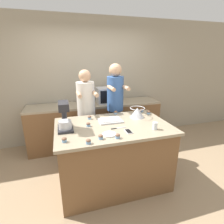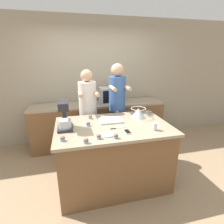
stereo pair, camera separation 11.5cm
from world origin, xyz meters
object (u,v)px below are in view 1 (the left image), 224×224
Objects in this scene: mixing_bowl at (137,112)px; knife at (118,128)px; cupcake_6 at (118,136)px; cupcake_0 at (116,112)px; small_plate at (109,134)px; baking_tray at (110,120)px; cupcake_3 at (140,111)px; cupcake_1 at (89,117)px; cupcake_7 at (88,124)px; person_right at (115,109)px; cupcake_9 at (88,141)px; cupcake_2 at (149,112)px; cupcake_5 at (64,140)px; cell_phone at (128,131)px; drinking_glass at (155,126)px; cupcake_4 at (142,110)px; stand_mixer at (65,118)px; microwave_oven at (109,95)px; cupcake_8 at (101,137)px; person_left at (87,114)px.

knife is at bearing -142.52° from mixing_bowl.
cupcake_0 is at bearing 73.71° from cupcake_6.
small_plate is 0.78× the size of knife.
cupcake_3 is at bearing 22.08° from baking_tray.
mixing_bowl is 4.08× the size of cupcake_1.
cupcake_1 is 1.00× the size of cupcake_7.
person_right is 1.39m from cupcake_9.
cupcake_0 is 0.56m from cupcake_2.
person_right is 5.14× the size of baking_tray.
baking_tray is at bearing -121.08° from cupcake_0.
cupcake_5 is 0.63m from cupcake_6.
cell_phone is 0.38m from drinking_glass.
drinking_glass reaches higher than cupcake_4.
cupcake_3 reaches higher than baking_tray.
cupcake_3 is at bearing 54.30° from mixing_bowl.
stand_mixer is 6.54× the size of cupcake_3.
cupcake_2 is at bearing 35.00° from small_plate.
cupcake_4 and cupcake_9 have the same top height.
microwave_oven reaches higher than cupcake_8.
microwave_oven is 1.60m from cell_phone.
cupcake_6 reaches higher than cell_phone.
cupcake_7 is at bearing -96.21° from person_left.
stand_mixer is 6.54× the size of cupcake_6.
cupcake_3 is (0.88, -0.35, 0.09)m from person_left.
cupcake_9 is (-0.16, -0.07, 0.00)m from cupcake_8.
cell_phone is 2.45× the size of cupcake_8.
person_left is at bearing 143.97° from mixing_bowl.
cupcake_7 is (-0.08, -0.70, 0.09)m from person_left.
person_right is 0.50m from cupcake_4.
mixing_bowl is at bearing -42.09° from cupcake_0.
person_left is 4.87× the size of baking_tray.
cupcake_8 is at bearing -6.02° from cupcake_5.
cupcake_0 is 1.00× the size of cupcake_2.
cupcake_0 is (-0.28, 0.25, -0.06)m from mixing_bowl.
cupcake_0 is at bearing 42.25° from cupcake_5.
baking_tray is 5.86× the size of cupcake_3.
baking_tray is at bearing 83.00° from cupcake_6.
cupcake_8 is (0.40, -0.41, -0.14)m from stand_mixer.
cupcake_0 is 1.19m from cupcake_5.
cupcake_5 is (-0.42, -1.09, 0.09)m from person_left.
drinking_glass is 0.58× the size of small_plate.
microwave_oven is at bearing 77.99° from cupcake_6.
drinking_glass is 0.77m from cupcake_8.
cupcake_9 is at bearing -123.97° from cupcake_0.
cupcake_1 is 0.79m from cupcake_5.
cupcake_1 is 1.00× the size of cupcake_4.
mixing_bowl is 0.60m from cell_phone.
cupcake_3 is at bearing -21.79° from person_left.
cupcake_6 is (-0.74, -0.87, 0.00)m from cupcake_4.
microwave_oven is (-0.17, 1.10, 0.06)m from mixing_bowl.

